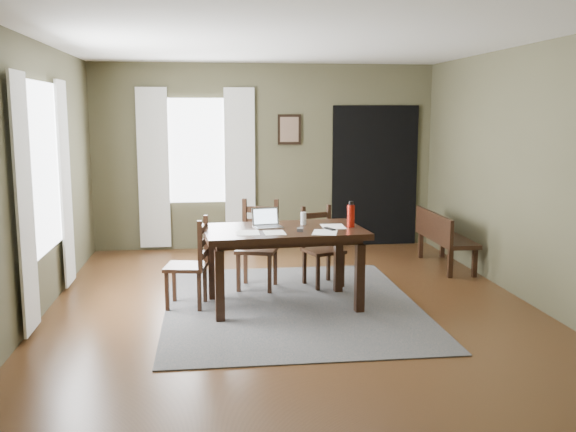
{
  "coord_description": "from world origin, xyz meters",
  "views": [
    {
      "loc": [
        -0.84,
        -6.42,
        1.99
      ],
      "look_at": [
        0.0,
        0.3,
        0.9
      ],
      "focal_mm": 40.0,
      "sensor_mm": 36.0,
      "label": 1
    }
  ],
  "objects": [
    {
      "name": "dining_table",
      "position": [
        -0.08,
        -0.0,
        0.72
      ],
      "size": [
        1.7,
        1.11,
        0.81
      ],
      "rotation": [
        0.0,
        0.0,
        0.09
      ],
      "color": "black",
      "rests_on": "rug"
    },
    {
      "name": "paper_b",
      "position": [
        0.3,
        -0.28,
        0.82
      ],
      "size": [
        0.31,
        0.36,
        0.0
      ],
      "primitive_type": "cube",
      "rotation": [
        0.0,
        0.0,
        -0.26
      ],
      "color": "white",
      "rests_on": "dining_table"
    },
    {
      "name": "framed_picture",
      "position": [
        0.35,
        2.97,
        1.75
      ],
      "size": [
        0.34,
        0.03,
        0.44
      ],
      "color": "black",
      "rests_on": "ground"
    },
    {
      "name": "rug",
      "position": [
        0.0,
        0.0,
        0.01
      ],
      "size": [
        2.6,
        3.2,
        0.01
      ],
      "color": "#444444",
      "rests_on": "ground"
    },
    {
      "name": "chair_back_left",
      "position": [
        -0.29,
        0.73,
        0.49
      ],
      "size": [
        0.54,
        0.54,
        1.0
      ],
      "rotation": [
        0.0,
        0.0,
        -0.28
      ],
      "color": "black",
      "rests_on": "rug"
    },
    {
      "name": "chair_end",
      "position": [
        -1.03,
        0.07,
        0.46
      ],
      "size": [
        0.47,
        0.47,
        0.93
      ],
      "rotation": [
        0.0,
        0.0,
        -1.74
      ],
      "color": "black",
      "rests_on": "rug"
    },
    {
      "name": "laptop",
      "position": [
        -0.25,
        0.12,
        0.87
      ],
      "size": [
        0.32,
        0.27,
        0.19
      ],
      "rotation": [
        0.0,
        0.0,
        0.17
      ],
      "color": "#B7B7BC",
      "rests_on": "dining_table"
    },
    {
      "name": "paper_e",
      "position": [
        -0.2,
        -0.23,
        0.82
      ],
      "size": [
        0.21,
        0.27,
        0.0
      ],
      "primitive_type": "cube",
      "rotation": [
        0.0,
        0.0,
        0.03
      ],
      "color": "white",
      "rests_on": "dining_table"
    },
    {
      "name": "tv_remote",
      "position": [
        0.37,
        -0.13,
        0.83
      ],
      "size": [
        0.1,
        0.16,
        0.02
      ],
      "primitive_type": "cube",
      "rotation": [
        0.0,
        0.0,
        0.41
      ],
      "color": "black",
      "rests_on": "dining_table"
    },
    {
      "name": "curtain_left_far",
      "position": [
        -2.44,
        1.02,
        1.2
      ],
      "size": [
        0.03,
        0.48,
        2.3
      ],
      "color": "silver",
      "rests_on": "ground"
    },
    {
      "name": "bench",
      "position": [
        2.16,
        1.44,
        0.43
      ],
      "size": [
        0.41,
        1.28,
        0.72
      ],
      "rotation": [
        0.0,
        0.0,
        1.57
      ],
      "color": "black",
      "rests_on": "ground"
    },
    {
      "name": "room_shell",
      "position": [
        0.0,
        0.0,
        1.8
      ],
      "size": [
        5.02,
        6.02,
        2.71
      ],
      "color": "#4C4A32",
      "rests_on": "ground"
    },
    {
      "name": "chair_back_right",
      "position": [
        0.45,
        0.76,
        0.45
      ],
      "size": [
        0.51,
        0.51,
        0.91
      ],
      "rotation": [
        0.0,
        0.0,
        0.34
      ],
      "color": "black",
      "rests_on": "rug"
    },
    {
      "name": "window_left",
      "position": [
        -2.47,
        0.2,
        1.45
      ],
      "size": [
        0.01,
        1.3,
        1.7
      ],
      "color": "white",
      "rests_on": "ground"
    },
    {
      "name": "water_bottle",
      "position": [
        0.62,
        -0.01,
        0.94
      ],
      "size": [
        0.09,
        0.09,
        0.27
      ],
      "rotation": [
        0.0,
        0.0,
        -0.1
      ],
      "color": "#B51A0D",
      "rests_on": "dining_table"
    },
    {
      "name": "ground",
      "position": [
        0.0,
        0.0,
        -0.01
      ],
      "size": [
        5.0,
        6.0,
        0.01
      ],
      "color": "#492C16"
    },
    {
      "name": "paper_a",
      "position": [
        -0.46,
        -0.2,
        0.82
      ],
      "size": [
        0.23,
        0.3,
        0.0
      ],
      "primitive_type": "cube",
      "rotation": [
        0.0,
        0.0,
        -0.02
      ],
      "color": "white",
      "rests_on": "dining_table"
    },
    {
      "name": "computer_mouse",
      "position": [
        0.06,
        -0.18,
        0.84
      ],
      "size": [
        0.07,
        0.11,
        0.03
      ],
      "primitive_type": "cube",
      "rotation": [
        0.0,
        0.0,
        -0.16
      ],
      "color": "#3F3F42",
      "rests_on": "dining_table"
    },
    {
      "name": "curtain_left_near",
      "position": [
        -2.44,
        -0.62,
        1.2
      ],
      "size": [
        0.03,
        0.48,
        2.3
      ],
      "color": "silver",
      "rests_on": "ground"
    },
    {
      "name": "drinking_glass",
      "position": [
        0.15,
        0.2,
        0.89
      ],
      "size": [
        0.06,
        0.06,
        0.13
      ],
      "primitive_type": "cylinder",
      "rotation": [
        0.0,
        0.0,
        -0.0
      ],
      "color": "silver",
      "rests_on": "dining_table"
    },
    {
      "name": "paper_d",
      "position": [
        0.44,
        0.04,
        0.82
      ],
      "size": [
        0.24,
        0.31,
        0.0
      ],
      "primitive_type": "cube",
      "rotation": [
        0.0,
        0.0,
        -0.03
      ],
      "color": "white",
      "rests_on": "dining_table"
    },
    {
      "name": "curtain_back_right",
      "position": [
        -0.38,
        2.94,
        1.2
      ],
      "size": [
        0.44,
        0.03,
        2.3
      ],
      "color": "silver",
      "rests_on": "ground"
    },
    {
      "name": "doorway_back",
      "position": [
        1.65,
        2.97,
        1.05
      ],
      "size": [
        1.3,
        0.03,
        2.1
      ],
      "color": "black",
      "rests_on": "ground"
    },
    {
      "name": "curtain_back_left",
      "position": [
        -1.62,
        2.94,
        1.2
      ],
      "size": [
        0.44,
        0.03,
        2.3
      ],
      "color": "silver",
      "rests_on": "ground"
    },
    {
      "name": "window_back",
      "position": [
        -1.0,
        2.97,
        1.45
      ],
      "size": [
        1.0,
        0.01,
        1.5
      ],
      "color": "white",
      "rests_on": "ground"
    }
  ]
}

